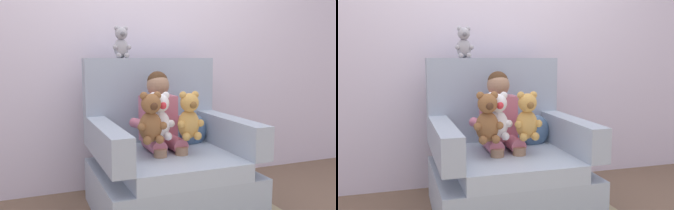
% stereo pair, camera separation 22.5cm
% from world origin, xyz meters
% --- Properties ---
extents(back_wall, '(6.00, 0.10, 2.60)m').
position_xyz_m(back_wall, '(0.00, 0.74, 1.30)').
color(back_wall, silver).
rests_on(back_wall, ground).
extents(armchair, '(1.08, 0.99, 1.13)m').
position_xyz_m(armchair, '(0.00, 0.06, 0.34)').
color(armchair, '#9EADBC').
rests_on(armchair, ground).
extents(seated_child, '(0.45, 0.39, 0.82)m').
position_xyz_m(seated_child, '(-0.03, 0.09, 0.67)').
color(seated_child, '#C66B7F').
rests_on(seated_child, armchair).
extents(plush_honey, '(0.20, 0.16, 0.34)m').
position_xyz_m(plush_honey, '(0.11, -0.11, 0.72)').
color(plush_honey, gold).
rests_on(plush_honey, armchair).
extents(plush_white, '(0.20, 0.16, 0.34)m').
position_xyz_m(plush_white, '(-0.09, -0.04, 0.72)').
color(plush_white, white).
rests_on(plush_white, armchair).
extents(plush_brown, '(0.21, 0.17, 0.35)m').
position_xyz_m(plush_brown, '(-0.18, -0.12, 0.73)').
color(plush_brown, brown).
rests_on(plush_brown, armchair).
extents(plush_grey_on_backrest, '(0.15, 0.12, 0.25)m').
position_xyz_m(plush_grey_on_backrest, '(-0.24, 0.42, 1.25)').
color(plush_grey_on_backrest, '#9E9EA3').
rests_on(plush_grey_on_backrest, armchair).
extents(throw_pillow, '(0.28, 0.18, 0.26)m').
position_xyz_m(throw_pillow, '(0.28, 0.19, 0.56)').
color(throw_pillow, slate).
rests_on(throw_pillow, armchair).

